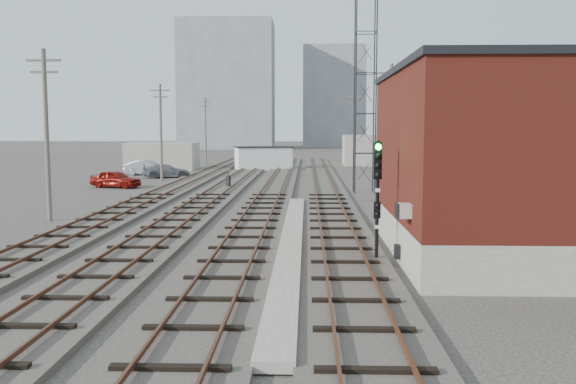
{
  "coord_description": "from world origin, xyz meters",
  "views": [
    {
      "loc": [
        1.16,
        -11.6,
        4.9
      ],
      "look_at": [
        0.34,
        14.16,
        2.2
      ],
      "focal_mm": 38.0,
      "sensor_mm": 36.0,
      "label": 1
    }
  ],
  "objects_px": {
    "car_red": "(116,179)",
    "car_silver": "(148,168)",
    "car_grey": "(166,171)",
    "site_trailer": "(263,158)",
    "switch_stand": "(228,181)",
    "signal_mast": "(377,190)"
  },
  "relations": [
    {
      "from": "car_grey",
      "to": "switch_stand",
      "type": "bearing_deg",
      "value": -161.44
    },
    {
      "from": "signal_mast",
      "to": "car_silver",
      "type": "relative_size",
      "value": 0.95
    },
    {
      "from": "signal_mast",
      "to": "car_grey",
      "type": "bearing_deg",
      "value": 113.57
    },
    {
      "from": "car_silver",
      "to": "car_grey",
      "type": "relative_size",
      "value": 1.0
    },
    {
      "from": "car_red",
      "to": "car_grey",
      "type": "distance_m",
      "value": 10.37
    },
    {
      "from": "signal_mast",
      "to": "car_red",
      "type": "xyz_separation_m",
      "value": [
        -18.4,
        27.77,
        -1.96
      ]
    },
    {
      "from": "site_trailer",
      "to": "car_grey",
      "type": "distance_m",
      "value": 14.58
    },
    {
      "from": "signal_mast",
      "to": "car_grey",
      "type": "relative_size",
      "value": 0.95
    },
    {
      "from": "car_red",
      "to": "car_silver",
      "type": "height_order",
      "value": "car_silver"
    },
    {
      "from": "car_grey",
      "to": "car_red",
      "type": "bearing_deg",
      "value": 153.06
    },
    {
      "from": "car_red",
      "to": "car_silver",
      "type": "bearing_deg",
      "value": 20.18
    },
    {
      "from": "switch_stand",
      "to": "car_grey",
      "type": "xyz_separation_m",
      "value": [
        -7.6,
        10.72,
        0.09
      ]
    },
    {
      "from": "car_silver",
      "to": "car_grey",
      "type": "xyz_separation_m",
      "value": [
        2.73,
        -3.31,
        -0.1
      ]
    },
    {
      "from": "car_grey",
      "to": "signal_mast",
      "type": "bearing_deg",
      "value": -173.19
    },
    {
      "from": "car_red",
      "to": "car_silver",
      "type": "xyz_separation_m",
      "value": [
        -0.9,
        13.52,
        0.06
      ]
    },
    {
      "from": "car_red",
      "to": "car_grey",
      "type": "height_order",
      "value": "car_red"
    },
    {
      "from": "switch_stand",
      "to": "site_trailer",
      "type": "relative_size",
      "value": 0.18
    },
    {
      "from": "site_trailer",
      "to": "switch_stand",
      "type": "bearing_deg",
      "value": -109.67
    },
    {
      "from": "car_red",
      "to": "signal_mast",
      "type": "bearing_deg",
      "value": -130.1
    },
    {
      "from": "switch_stand",
      "to": "car_silver",
      "type": "bearing_deg",
      "value": 146.99
    },
    {
      "from": "signal_mast",
      "to": "switch_stand",
      "type": "distance_m",
      "value": 28.77
    },
    {
      "from": "car_silver",
      "to": "site_trailer",
      "type": "bearing_deg",
      "value": -50.8
    }
  ]
}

